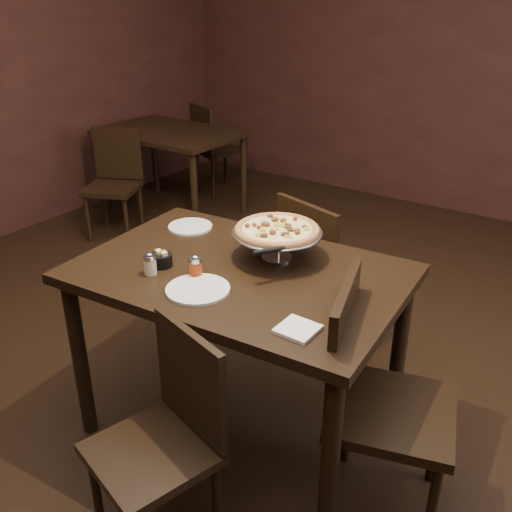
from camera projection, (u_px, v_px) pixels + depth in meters
The scene contains 16 objects.
room at pixel (254, 138), 2.02m from camera, with size 6.04×7.04×2.84m.
dining_table at pixel (239, 292), 2.39m from camera, with size 1.39×0.98×0.83m.
background_table at pixel (170, 142), 4.98m from camera, with size 1.20×0.80×0.75m.
pizza_stand at pixel (277, 230), 2.39m from camera, with size 0.39×0.39×0.16m.
parmesan_shaker at pixel (150, 264), 2.29m from camera, with size 0.05×0.05×0.09m.
pepper_flake_shaker at pixel (196, 267), 2.27m from camera, with size 0.05×0.05×0.10m.
packet_caddy at pixel (162, 260), 2.36m from camera, with size 0.09×0.09×0.07m.
napkin_stack at pixel (298, 329), 1.93m from camera, with size 0.13×0.13×0.01m, color white.
plate_left at pixel (190, 227), 2.75m from camera, with size 0.21×0.21×0.01m, color white.
plate_near at pixel (198, 289), 2.18m from camera, with size 0.25×0.25×0.01m, color white.
serving_spatula at pixel (269, 251), 2.21m from camera, with size 0.17×0.17×0.02m.
chair_far at pixel (321, 272), 3.06m from camera, with size 0.53×0.53×0.91m.
chair_near at pixel (167, 433), 2.01m from camera, with size 0.49×0.49×0.84m.
chair_side at pixel (373, 394), 2.11m from camera, with size 0.56×0.56×0.96m.
bg_chair_far at pixel (213, 146), 5.55m from camera, with size 0.53×0.53×0.87m.
bg_chair_near at pixel (115, 179), 4.62m from camera, with size 0.53×0.53×0.86m.
Camera 1 is at (1.20, -1.63, 1.89)m, focal length 40.00 mm.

